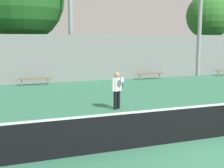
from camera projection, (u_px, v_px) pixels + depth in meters
name	position (u px, v px, depth m)	size (l,w,h in m)	color
ground_plane	(191.00, 141.00, 8.95)	(100.00, 100.00, 0.00)	#337556
tennis_net	(191.00, 123.00, 8.88)	(11.94, 0.09, 1.01)	black
tennis_player	(117.00, 88.00, 12.85)	(0.55, 0.52, 1.55)	black
bench_courtside_near	(150.00, 74.00, 22.46)	(1.98, 0.40, 0.43)	brown
bench_by_gate	(35.00, 79.00, 19.60)	(2.04, 0.40, 0.43)	brown
light_pole_far_right	(200.00, 9.00, 24.12)	(0.90, 0.60, 9.20)	#939399
back_fence	(75.00, 58.00, 21.18)	(30.63, 0.06, 3.19)	gray
tree_dark_dense	(209.00, 16.00, 28.48)	(4.16, 4.16, 7.03)	brown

